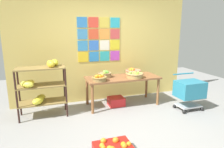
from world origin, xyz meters
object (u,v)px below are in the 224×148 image
Objects in this scene: fruit_basket_centre at (135,75)px; fruit_basket_back_left at (105,74)px; display_table at (123,80)px; produce_crate_under_table at (116,101)px; fruit_basket_back_right at (99,78)px; fruit_basket_right at (133,72)px; banana_shelf_unit at (41,85)px; shopping_cart at (190,90)px.

fruit_basket_back_left is at bearing 157.83° from fruit_basket_centre.
display_table is 4.76× the size of produce_crate_under_table.
fruit_basket_centre is at bearing -20.06° from produce_crate_under_table.
fruit_basket_centre is at bearing 2.43° from fruit_basket_back_right.
fruit_basket_back_left is at bearing 154.43° from produce_crate_under_table.
display_table is 0.41m from fruit_basket_right.
display_table is at bearing 147.95° from fruit_basket_centre.
fruit_basket_centre is 0.78m from produce_crate_under_table.
produce_crate_under_table is at bearing -178.72° from display_table.
fruit_basket_right is at bearing 4.73° from fruit_basket_back_left.
banana_shelf_unit is at bearing -177.07° from display_table.
banana_shelf_unit is 3.19m from shopping_cart.
fruit_basket_back_right is (-0.85, -0.04, 0.00)m from fruit_basket_centre.
banana_shelf_unit is 3.28× the size of produce_crate_under_table.
shopping_cart is at bearing -27.11° from produce_crate_under_table.
fruit_basket_back_right is at bearing 151.85° from shopping_cart.
fruit_basket_right is at bearing 124.39° from shopping_cart.
fruit_basket_right reaches higher than shopping_cart.
banana_shelf_unit reaches higher than shopping_cart.
banana_shelf_unit is 0.69× the size of display_table.
display_table is 0.31m from fruit_basket_centre.
banana_shelf_unit is 1.21m from fruit_basket_back_right.
fruit_basket_centre is 0.34m from fruit_basket_right.
fruit_basket_back_right is 0.42× the size of shopping_cart.
fruit_basket_right is 1.02m from fruit_basket_back_right.
fruit_basket_back_right is 2.02m from shopping_cart.
produce_crate_under_table is at bearing 159.94° from fruit_basket_centre.
fruit_basket_back_right is at bearing -4.42° from banana_shelf_unit.
produce_crate_under_table is at bearing -25.57° from fruit_basket_back_left.
fruit_basket_centre is at bearing -32.05° from display_table.
fruit_basket_centre is 0.85m from fruit_basket_back_right.
fruit_basket_centre reaches higher than display_table.
display_table is 0.54m from produce_crate_under_table.
shopping_cart is at bearing -26.90° from fruit_basket_back_left.
shopping_cart is (1.46, -0.75, 0.35)m from produce_crate_under_table.
produce_crate_under_table is (1.65, 0.09, -0.58)m from banana_shelf_unit.
display_table is at bearing -15.45° from fruit_basket_back_left.
shopping_cart reaches higher than display_table.
banana_shelf_unit is 3.07× the size of fruit_basket_right.
fruit_basket_right is (0.11, 0.32, 0.01)m from fruit_basket_centre.
fruit_basket_right reaches higher than fruit_basket_centre.
shopping_cart is (3.12, -0.66, -0.23)m from banana_shelf_unit.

